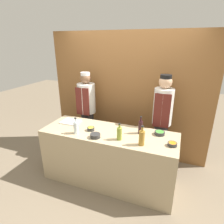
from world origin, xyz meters
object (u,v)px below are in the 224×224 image
sauce_bowl_yellow (91,129)px  bottle_oil (119,133)px  bottle_clear (76,127)px  chef_right (162,120)px  sauce_bowl_brown (95,135)px  bottle_wine (140,127)px  cutting_board (71,122)px  bottle_vinegar (142,138)px  sauce_bowl_green (160,133)px  sauce_bowl_orange (172,144)px  chef_left (87,111)px

sauce_bowl_yellow → bottle_oil: bearing=-12.8°
bottle_clear → chef_right: 1.45m
sauce_bowl_yellow → sauce_bowl_brown: 0.25m
bottle_oil → chef_right: size_ratio=0.15×
bottle_wine → bottle_oil: size_ratio=1.11×
cutting_board → bottle_vinegar: (1.31, -0.32, 0.10)m
sauce_bowl_green → sauce_bowl_brown: bearing=-153.7°
bottle_clear → bottle_wine: bottle_wine is taller
cutting_board → bottle_clear: (0.31, -0.33, 0.09)m
sauce_bowl_orange → chef_right: chef_right is taller
sauce_bowl_orange → bottle_wine: size_ratio=0.44×
chef_left → chef_right: bearing=-0.0°
sauce_bowl_yellow → sauce_bowl_green: bearing=13.2°
sauce_bowl_orange → cutting_board: size_ratio=0.40×
sauce_bowl_yellow → chef_left: size_ratio=0.07×
cutting_board → chef_left: size_ratio=0.18×
cutting_board → chef_right: chef_right is taller
bottle_vinegar → chef_left: bearing=146.4°
sauce_bowl_orange → sauce_bowl_brown: size_ratio=0.82×
sauce_bowl_green → chef_right: (-0.03, 0.45, 0.03)m
sauce_bowl_green → cutting_board: size_ratio=0.49×
bottle_oil → sauce_bowl_green: bearing=34.7°
sauce_bowl_green → chef_left: size_ratio=0.09×
sauce_bowl_orange → chef_left: chef_left is taller
sauce_bowl_orange → cutting_board: bearing=173.4°
sauce_bowl_green → bottle_vinegar: bearing=-115.8°
sauce_bowl_green → bottle_clear: (-1.19, -0.41, 0.07)m
sauce_bowl_yellow → chef_left: bearing=122.2°
sauce_bowl_yellow → bottle_vinegar: (0.84, -0.15, 0.08)m
sauce_bowl_orange → bottle_vinegar: bearing=-162.8°
bottle_vinegar → bottle_clear: bottle_vinegar is taller
chef_right → cutting_board: bearing=-160.3°
chef_left → bottle_vinegar: bearing=-33.6°
sauce_bowl_green → chef_right: chef_right is taller
bottle_vinegar → chef_right: chef_right is taller
sauce_bowl_green → bottle_oil: bearing=-145.3°
sauce_bowl_green → sauce_bowl_brown: 0.96m
chef_right → bottle_clear: bearing=-143.5°
bottle_wine → sauce_bowl_green: bearing=12.1°
bottle_clear → sauce_bowl_yellow: bearing=45.4°
bottle_oil → sauce_bowl_brown: bearing=-168.9°
sauce_bowl_orange → bottle_oil: bottle_oil is taller
sauce_bowl_green → chef_left: chef_left is taller
sauce_bowl_yellow → sauce_bowl_brown: bearing=-48.1°
bottle_wine → bottle_clear: bearing=-159.1°
sauce_bowl_brown → bottle_clear: 0.34m
sauce_bowl_orange → bottle_oil: size_ratio=0.49×
bottle_vinegar → bottle_clear: 1.00m
sauce_bowl_brown → bottle_vinegar: bearing=2.8°
bottle_vinegar → bottle_clear: (-1.00, -0.01, -0.01)m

